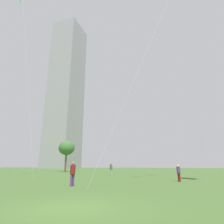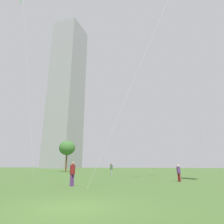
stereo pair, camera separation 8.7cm
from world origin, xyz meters
name	(u,v)px [view 1 (the left image)]	position (x,y,z in m)	size (l,w,h in m)	color
ground	(71,208)	(0.00, 0.00, 0.00)	(280.00, 280.00, 0.00)	#476B30
person_standing_0	(111,168)	(-4.71, 23.72, 1.07)	(0.41, 0.41, 1.86)	gray
person_standing_1	(179,172)	(4.93, 13.51, 0.93)	(0.36, 0.36, 1.61)	maroon
person_standing_4	(73,172)	(-3.35, 6.91, 1.04)	(0.40, 0.40, 1.80)	#593372
park_tree_0	(67,148)	(-20.43, 37.87, 5.93)	(4.11, 4.11, 7.80)	brown
distant_highrise_0	(66,91)	(-56.01, 99.06, 49.85)	(17.15, 19.67, 99.70)	#939399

